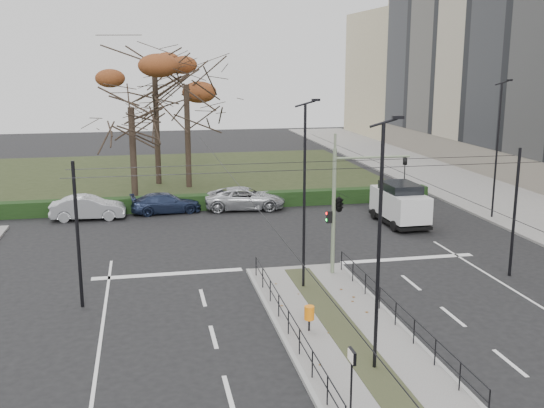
{
  "coord_description": "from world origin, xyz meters",
  "views": [
    {
      "loc": [
        -6.91,
        -23.41,
        9.74
      ],
      "look_at": [
        -0.97,
        5.61,
        3.11
      ],
      "focal_mm": 42.0,
      "sensor_mm": 36.0,
      "label": 1
    }
  ],
  "objects_px": {
    "litter_bin": "(309,313)",
    "rust_tree": "(154,70)",
    "bare_tree_center": "(186,92)",
    "streetlamp_median_near": "(380,245)",
    "parked_car_fourth": "(245,198)",
    "info_panel": "(352,363)",
    "parked_car_second": "(88,208)",
    "traffic_light": "(341,201)",
    "parked_car_third": "(166,203)",
    "streetlamp_median_far": "(305,194)",
    "white_van": "(400,203)",
    "streetlamp_sidewalk": "(497,148)",
    "bare_tree_near": "(131,115)"
  },
  "relations": [
    {
      "from": "white_van",
      "to": "parked_car_fourth",
      "type": "bearing_deg",
      "value": 145.54
    },
    {
      "from": "parked_car_second",
      "to": "streetlamp_median_near",
      "type": "bearing_deg",
      "value": -153.33
    },
    {
      "from": "parked_car_second",
      "to": "parked_car_fourth",
      "type": "relative_size",
      "value": 0.86
    },
    {
      "from": "streetlamp_median_near",
      "to": "bare_tree_near",
      "type": "bearing_deg",
      "value": 106.53
    },
    {
      "from": "litter_bin",
      "to": "streetlamp_median_near",
      "type": "distance_m",
      "value": 4.87
    },
    {
      "from": "litter_bin",
      "to": "rust_tree",
      "type": "xyz_separation_m",
      "value": [
        -4.51,
        30.58,
        8.29
      ]
    },
    {
      "from": "streetlamp_median_far",
      "to": "streetlamp_sidewalk",
      "type": "xyz_separation_m",
      "value": [
        14.9,
        10.03,
        0.23
      ]
    },
    {
      "from": "bare_tree_center",
      "to": "streetlamp_median_near",
      "type": "bearing_deg",
      "value": -83.62
    },
    {
      "from": "streetlamp_median_near",
      "to": "streetlamp_sidewalk",
      "type": "distance_m",
      "value": 23.0
    },
    {
      "from": "streetlamp_median_far",
      "to": "white_van",
      "type": "xyz_separation_m",
      "value": [
        8.58,
        9.95,
        -2.94
      ]
    },
    {
      "from": "traffic_light",
      "to": "parked_car_fourth",
      "type": "bearing_deg",
      "value": 98.45
    },
    {
      "from": "streetlamp_sidewalk",
      "to": "info_panel",
      "type": "bearing_deg",
      "value": -128.65
    },
    {
      "from": "info_panel",
      "to": "parked_car_third",
      "type": "distance_m",
      "value": 26.34
    },
    {
      "from": "litter_bin",
      "to": "info_panel",
      "type": "height_order",
      "value": "info_panel"
    },
    {
      "from": "parked_car_second",
      "to": "bare_tree_center",
      "type": "xyz_separation_m",
      "value": [
        7.01,
        9.0,
        6.73
      ]
    },
    {
      "from": "streetlamp_median_far",
      "to": "parked_car_second",
      "type": "height_order",
      "value": "streetlamp_median_far"
    },
    {
      "from": "traffic_light",
      "to": "streetlamp_sidewalk",
      "type": "bearing_deg",
      "value": 33.62
    },
    {
      "from": "parked_car_fourth",
      "to": "rust_tree",
      "type": "bearing_deg",
      "value": 34.24
    },
    {
      "from": "streetlamp_sidewalk",
      "to": "streetlamp_median_near",
      "type": "bearing_deg",
      "value": -129.18
    },
    {
      "from": "parked_car_second",
      "to": "traffic_light",
      "type": "bearing_deg",
      "value": -135.85
    },
    {
      "from": "litter_bin",
      "to": "white_van",
      "type": "distance_m",
      "value": 17.42
    },
    {
      "from": "info_panel",
      "to": "rust_tree",
      "type": "xyz_separation_m",
      "value": [
        -4.25,
        36.13,
        7.5
      ]
    },
    {
      "from": "streetlamp_sidewalk",
      "to": "parked_car_second",
      "type": "xyz_separation_m",
      "value": [
        -25.1,
        5.01,
        -3.74
      ]
    },
    {
      "from": "parked_car_second",
      "to": "rust_tree",
      "type": "height_order",
      "value": "rust_tree"
    },
    {
      "from": "info_panel",
      "to": "streetlamp_median_far",
      "type": "relative_size",
      "value": 0.23
    },
    {
      "from": "traffic_light",
      "to": "rust_tree",
      "type": "height_order",
      "value": "rust_tree"
    },
    {
      "from": "litter_bin",
      "to": "parked_car_second",
      "type": "distance_m",
      "value": 21.7
    },
    {
      "from": "streetlamp_sidewalk",
      "to": "white_van",
      "type": "bearing_deg",
      "value": -179.29
    },
    {
      "from": "traffic_light",
      "to": "parked_car_second",
      "type": "distance_m",
      "value": 18.49
    },
    {
      "from": "parked_car_third",
      "to": "traffic_light",
      "type": "bearing_deg",
      "value": -158.48
    },
    {
      "from": "parked_car_second",
      "to": "white_van",
      "type": "height_order",
      "value": "white_van"
    },
    {
      "from": "streetlamp_median_far",
      "to": "rust_tree",
      "type": "bearing_deg",
      "value": 101.94
    },
    {
      "from": "white_van",
      "to": "info_panel",
      "type": "bearing_deg",
      "value": -116.04
    },
    {
      "from": "litter_bin",
      "to": "white_van",
      "type": "relative_size",
      "value": 0.19
    },
    {
      "from": "streetlamp_median_near",
      "to": "parked_car_second",
      "type": "xyz_separation_m",
      "value": [
        -10.57,
        22.84,
        -3.47
      ]
    },
    {
      "from": "litter_bin",
      "to": "white_van",
      "type": "xyz_separation_m",
      "value": [
        9.56,
        14.55,
        0.52
      ]
    },
    {
      "from": "parked_car_second",
      "to": "bare_tree_near",
      "type": "bearing_deg",
      "value": -41.8
    },
    {
      "from": "parked_car_second",
      "to": "parked_car_third",
      "type": "relative_size",
      "value": 1.01
    },
    {
      "from": "parked_car_fourth",
      "to": "rust_tree",
      "type": "height_order",
      "value": "rust_tree"
    },
    {
      "from": "litter_bin",
      "to": "parked_car_second",
      "type": "height_order",
      "value": "parked_car_second"
    },
    {
      "from": "info_panel",
      "to": "bare_tree_center",
      "type": "bearing_deg",
      "value": 93.27
    },
    {
      "from": "streetlamp_median_near",
      "to": "white_van",
      "type": "distance_m",
      "value": 19.77
    },
    {
      "from": "info_panel",
      "to": "parked_car_fourth",
      "type": "xyz_separation_m",
      "value": [
        1.21,
        26.01,
        -0.86
      ]
    },
    {
      "from": "parked_car_third",
      "to": "white_van",
      "type": "bearing_deg",
      "value": -118.86
    },
    {
      "from": "streetlamp_sidewalk",
      "to": "parked_car_fourth",
      "type": "height_order",
      "value": "streetlamp_sidewalk"
    },
    {
      "from": "traffic_light",
      "to": "bare_tree_near",
      "type": "bearing_deg",
      "value": 119.62
    },
    {
      "from": "traffic_light",
      "to": "streetlamp_sidewalk",
      "type": "distance_m",
      "value": 15.39
    },
    {
      "from": "traffic_light",
      "to": "rust_tree",
      "type": "distance_m",
      "value": 26.21
    },
    {
      "from": "litter_bin",
      "to": "parked_car_third",
      "type": "bearing_deg",
      "value": 101.95
    },
    {
      "from": "info_panel",
      "to": "rust_tree",
      "type": "distance_m",
      "value": 37.14
    }
  ]
}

